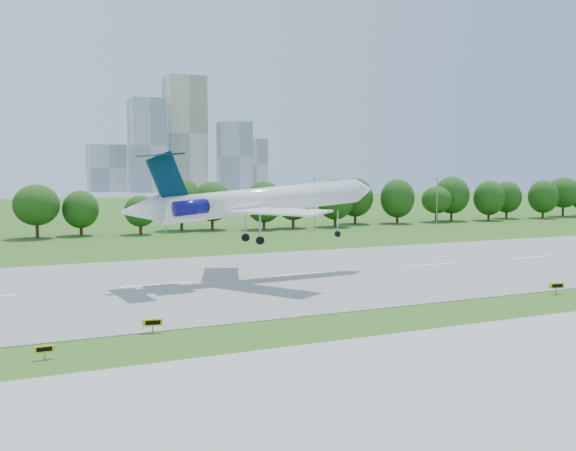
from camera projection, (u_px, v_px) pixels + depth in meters
The scene contains 10 objects.
ground at pixel (223, 333), 54.49m from camera, with size 600.00×600.00×0.00m, color #2B5A17.
runway at pixel (156, 285), 77.17m from camera, with size 400.00×45.00×0.08m, color gray.
taxiway at pixel (320, 401), 38.15m from camera, with size 400.00×23.00×0.08m, color #ADADA8.
tree_line at pixel (85, 207), 137.47m from camera, with size 288.40×8.40×10.40m.
light_poles at pixel (79, 209), 127.35m from camera, with size 175.90×0.25×12.19m.
skyline at pixel (180, 148), 447.66m from camera, with size 127.00×52.00×80.00m.
airliner at pixel (253, 200), 81.31m from camera, with size 35.96×25.99×11.57m.
taxi_sign_left at pixel (152, 323), 54.37m from camera, with size 1.70×0.44×1.19m.
taxi_sign_centre at pixel (44, 349), 46.66m from camera, with size 1.46×0.23×1.02m.
taxi_sign_right at pixel (556, 286), 71.65m from camera, with size 1.79×0.58×1.26m.
Camera 1 is at (-17.06, -51.04, 13.65)m, focal length 40.00 mm.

